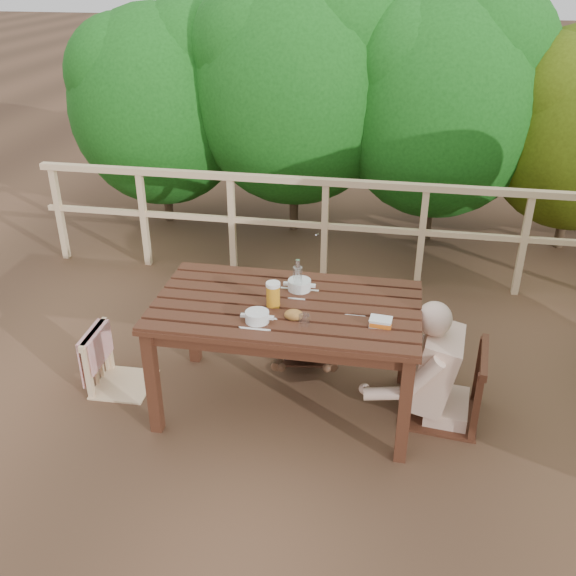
% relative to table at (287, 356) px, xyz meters
% --- Properties ---
extents(ground, '(60.00, 60.00, 0.00)m').
position_rel_table_xyz_m(ground, '(0.00, 0.00, -0.40)').
color(ground, brown).
rests_on(ground, ground).
extents(table, '(1.73, 0.97, 0.80)m').
position_rel_table_xyz_m(table, '(0.00, 0.00, 0.00)').
color(table, '#391D12').
rests_on(table, ground).
extents(chair_left, '(0.43, 0.43, 0.84)m').
position_rel_table_xyz_m(chair_left, '(-1.22, 0.00, 0.02)').
color(chair_left, '#DCB68A').
rests_on(chair_left, ground).
extents(chair_far, '(0.50, 0.50, 0.88)m').
position_rel_table_xyz_m(chair_far, '(0.01, 0.67, 0.04)').
color(chair_far, '#391D12').
rests_on(chair_far, ground).
extents(chair_right, '(0.56, 0.56, 1.02)m').
position_rel_table_xyz_m(chair_right, '(1.07, 0.08, 0.11)').
color(chair_right, '#391D12').
rests_on(chair_right, ground).
extents(woman, '(0.55, 0.64, 1.16)m').
position_rel_table_xyz_m(woman, '(0.01, 0.69, 0.18)').
color(woman, black).
rests_on(woman, ground).
extents(diner_right, '(0.76, 0.64, 1.40)m').
position_rel_table_xyz_m(diner_right, '(1.10, 0.08, 0.30)').
color(diner_right, '#CDA38C').
rests_on(diner_right, ground).
extents(railing, '(5.60, 0.10, 1.01)m').
position_rel_table_xyz_m(railing, '(0.00, 2.00, 0.11)').
color(railing, '#DCB68A').
rests_on(railing, ground).
extents(hedge_row, '(6.60, 1.60, 3.80)m').
position_rel_table_xyz_m(hedge_row, '(0.40, 3.20, 1.50)').
color(hedge_row, '#154F14').
rests_on(hedge_row, ground).
extents(soup_near, '(0.25, 0.25, 0.08)m').
position_rel_table_xyz_m(soup_near, '(-0.14, -0.26, 0.44)').
color(soup_near, white).
rests_on(soup_near, table).
extents(soup_far, '(0.26, 0.26, 0.09)m').
position_rel_table_xyz_m(soup_far, '(0.05, 0.20, 0.44)').
color(soup_far, white).
rests_on(soup_far, table).
extents(bread_roll, '(0.12, 0.09, 0.07)m').
position_rel_table_xyz_m(bread_roll, '(0.08, -0.18, 0.44)').
color(bread_roll, '#985628').
rests_on(bread_roll, table).
extents(beer_glass, '(0.09, 0.09, 0.18)m').
position_rel_table_xyz_m(beer_glass, '(-0.08, -0.04, 0.49)').
color(beer_glass, orange).
rests_on(beer_glass, table).
extents(bottle, '(0.06, 0.06, 0.26)m').
position_rel_table_xyz_m(bottle, '(0.05, 0.14, 0.53)').
color(bottle, white).
rests_on(bottle, table).
extents(tumbler, '(0.07, 0.07, 0.08)m').
position_rel_table_xyz_m(tumbler, '(0.15, -0.24, 0.44)').
color(tumbler, silver).
rests_on(tumbler, table).
extents(butter_tub, '(0.14, 0.11, 0.06)m').
position_rel_table_xyz_m(butter_tub, '(0.61, -0.16, 0.43)').
color(butter_tub, white).
rests_on(butter_tub, table).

